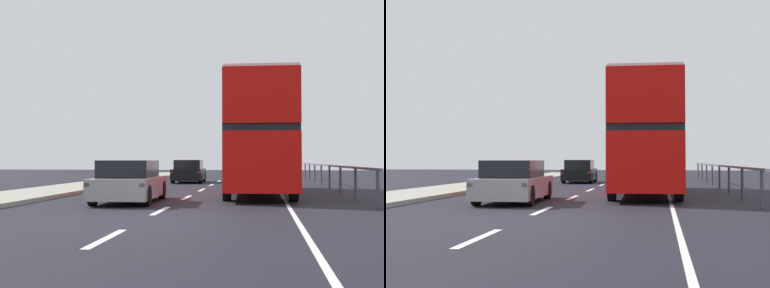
{
  "view_description": "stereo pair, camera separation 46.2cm",
  "coord_description": "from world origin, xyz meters",
  "views": [
    {
      "loc": [
        2.7,
        -11.76,
        1.38
      ],
      "look_at": [
        0.18,
        7.29,
        1.98
      ],
      "focal_mm": 48.51,
      "sensor_mm": 36.0,
      "label": 1
    },
    {
      "loc": [
        3.16,
        -11.69,
        1.38
      ],
      "look_at": [
        0.18,
        7.29,
        1.98
      ],
      "focal_mm": 48.51,
      "sensor_mm": 36.0,
      "label": 2
    }
  ],
  "objects": [
    {
      "name": "lane_paint_markings",
      "position": [
        2.21,
        8.3,
        0.0
      ],
      "size": [
        3.67,
        46.0,
        0.01
      ],
      "color": "silver",
      "rests_on": "ground"
    },
    {
      "name": "bridge_side_railing",
      "position": [
        6.05,
        9.0,
        0.92
      ],
      "size": [
        0.1,
        42.0,
        1.15
      ],
      "color": "#454658",
      "rests_on": "ground"
    },
    {
      "name": "hatchback_car_near",
      "position": [
        -1.55,
        4.85,
        0.66
      ],
      "size": [
        2.0,
        4.52,
        1.37
      ],
      "rotation": [
        0.0,
        0.0,
        0.04
      ],
      "color": "gray",
      "rests_on": "ground"
    },
    {
      "name": "ground_plane",
      "position": [
        0.0,
        0.0,
        -0.05
      ],
      "size": [
        73.42,
        120.0,
        0.1
      ],
      "primitive_type": "cube",
      "color": "black"
    },
    {
      "name": "sedan_car_ahead",
      "position": [
        -1.66,
        19.81,
        0.67
      ],
      "size": [
        1.92,
        4.22,
        1.39
      ],
      "rotation": [
        0.0,
        0.0,
        0.03
      ],
      "color": "black",
      "rests_on": "ground"
    },
    {
      "name": "double_decker_bus_red",
      "position": [
        2.56,
        9.68,
        2.35
      ],
      "size": [
        2.8,
        10.89,
        4.4
      ],
      "rotation": [
        0.0,
        0.0,
        0.03
      ],
      "color": "red",
      "rests_on": "ground"
    }
  ]
}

